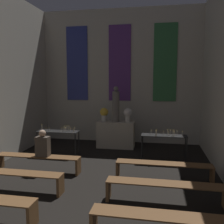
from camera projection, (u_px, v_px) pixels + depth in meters
wall_back at (120, 76)px, 10.12m from camera, size 6.61×0.16×5.35m
altar at (116, 134)px, 9.45m from camera, size 1.39×0.64×0.99m
statue at (116, 105)px, 9.31m from camera, size 0.26×0.26×1.32m
flower_vase_left at (104, 113)px, 9.43m from camera, size 0.32×0.32×0.51m
flower_vase_right at (128, 114)px, 9.27m from camera, size 0.32×0.32×0.51m
candle_rack_left at (58, 134)px, 8.41m from camera, size 1.40×0.44×1.03m
candle_rack_right at (164, 139)px, 7.77m from camera, size 1.40×0.44×1.04m
pew_second_right at (167, 222)px, 3.88m from camera, size 2.41×0.36×0.45m
pew_third_left at (12, 176)px, 5.73m from camera, size 2.41×0.36×0.45m
pew_third_right at (165, 188)px, 5.11m from camera, size 2.41×0.36×0.45m
pew_back_left at (38, 159)px, 6.95m from camera, size 2.41×0.36×0.45m
pew_back_right at (164, 167)px, 6.33m from camera, size 2.41×0.36×0.45m
person_seated at (43, 145)px, 6.87m from camera, size 0.36×0.24×0.74m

